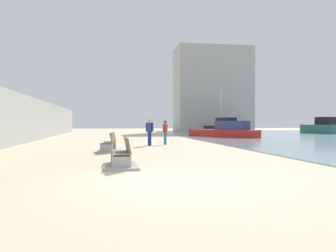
{
  "coord_description": "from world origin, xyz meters",
  "views": [
    {
      "loc": [
        -1.34,
        -8.46,
        1.47
      ],
      "look_at": [
        2.3,
        12.7,
        1.26
      ],
      "focal_mm": 37.27,
      "sensor_mm": 36.0,
      "label": 1
    }
  ],
  "objects_px": {
    "bench_near": "(121,160)",
    "boat_far_right": "(322,127)",
    "bench_far": "(109,147)",
    "person_standing": "(165,131)",
    "boat_outer": "(225,131)",
    "person_walking": "(150,130)",
    "boat_mid_bay": "(223,127)"
  },
  "relations": [
    {
      "from": "bench_near",
      "to": "boat_mid_bay",
      "type": "bearing_deg",
      "value": 66.18
    },
    {
      "from": "bench_near",
      "to": "person_standing",
      "type": "bearing_deg",
      "value": 73.65
    },
    {
      "from": "bench_near",
      "to": "boat_mid_bay",
      "type": "xyz_separation_m",
      "value": [
        15.24,
        34.51,
        0.58
      ]
    },
    {
      "from": "bench_far",
      "to": "person_walking",
      "type": "distance_m",
      "value": 4.98
    },
    {
      "from": "bench_near",
      "to": "boat_far_right",
      "type": "height_order",
      "value": "boat_far_right"
    },
    {
      "from": "person_walking",
      "to": "boat_outer",
      "type": "relative_size",
      "value": 0.23
    },
    {
      "from": "boat_far_right",
      "to": "boat_mid_bay",
      "type": "bearing_deg",
      "value": 158.09
    },
    {
      "from": "boat_outer",
      "to": "boat_mid_bay",
      "type": "distance_m",
      "value": 13.72
    },
    {
      "from": "person_standing",
      "to": "boat_far_right",
      "type": "bearing_deg",
      "value": 37.83
    },
    {
      "from": "boat_far_right",
      "to": "bench_near",
      "type": "bearing_deg",
      "value": -132.28
    },
    {
      "from": "person_walking",
      "to": "boat_mid_bay",
      "type": "bearing_deg",
      "value": 61.57
    },
    {
      "from": "bench_near",
      "to": "bench_far",
      "type": "xyz_separation_m",
      "value": [
        -0.39,
        6.15,
        0.0
      ]
    },
    {
      "from": "bench_near",
      "to": "bench_far",
      "type": "relative_size",
      "value": 0.95
    },
    {
      "from": "boat_far_right",
      "to": "boat_mid_bay",
      "type": "distance_m",
      "value": 12.74
    },
    {
      "from": "bench_far",
      "to": "person_standing",
      "type": "distance_m",
      "value": 6.41
    },
    {
      "from": "boat_far_right",
      "to": "boat_mid_bay",
      "type": "xyz_separation_m",
      "value": [
        -11.82,
        4.75,
        -0.03
      ]
    },
    {
      "from": "person_standing",
      "to": "boat_outer",
      "type": "distance_m",
      "value": 12.72
    },
    {
      "from": "bench_far",
      "to": "person_walking",
      "type": "relative_size",
      "value": 1.29
    },
    {
      "from": "person_standing",
      "to": "boat_outer",
      "type": "bearing_deg",
      "value": 52.82
    },
    {
      "from": "bench_far",
      "to": "boat_mid_bay",
      "type": "xyz_separation_m",
      "value": [
        15.63,
        28.36,
        0.58
      ]
    },
    {
      "from": "person_standing",
      "to": "bench_near",
      "type": "bearing_deg",
      "value": -106.35
    },
    {
      "from": "boat_outer",
      "to": "boat_mid_bay",
      "type": "relative_size",
      "value": 0.98
    },
    {
      "from": "bench_near",
      "to": "bench_far",
      "type": "distance_m",
      "value": 6.16
    },
    {
      "from": "person_standing",
      "to": "boat_mid_bay",
      "type": "bearing_deg",
      "value": 62.8
    },
    {
      "from": "boat_far_right",
      "to": "boat_mid_bay",
      "type": "height_order",
      "value": "boat_mid_bay"
    },
    {
      "from": "bench_far",
      "to": "boat_far_right",
      "type": "bearing_deg",
      "value": 40.7
    },
    {
      "from": "boat_outer",
      "to": "boat_far_right",
      "type": "height_order",
      "value": "boat_far_right"
    },
    {
      "from": "person_walking",
      "to": "boat_mid_bay",
      "type": "height_order",
      "value": "boat_mid_bay"
    },
    {
      "from": "bench_near",
      "to": "boat_far_right",
      "type": "relative_size",
      "value": 0.4
    },
    {
      "from": "boat_far_right",
      "to": "boat_mid_bay",
      "type": "relative_size",
      "value": 0.7
    },
    {
      "from": "bench_far",
      "to": "boat_mid_bay",
      "type": "height_order",
      "value": "boat_mid_bay"
    },
    {
      "from": "person_standing",
      "to": "bench_far",
      "type": "bearing_deg",
      "value": -125.64
    }
  ]
}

